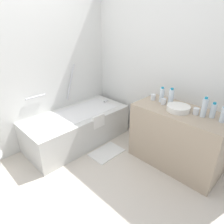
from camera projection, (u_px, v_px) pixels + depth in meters
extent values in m
plane|color=beige|center=(87.00, 186.00, 2.44)|extent=(3.96, 3.96, 0.00)
cube|color=silver|center=(23.00, 71.00, 2.78)|extent=(3.36, 0.10, 2.46)
cube|color=silver|center=(164.00, 69.00, 2.89)|extent=(0.10, 3.02, 2.46)
cube|color=silver|center=(78.00, 127.00, 3.27)|extent=(1.68, 0.78, 0.51)
cube|color=white|center=(77.00, 116.00, 3.18)|extent=(1.38, 0.56, 0.09)
cylinder|color=silver|center=(106.00, 101.00, 3.56)|extent=(0.09, 0.03, 0.03)
cylinder|color=silver|center=(71.00, 82.00, 3.32)|extent=(0.22, 0.03, 0.58)
cylinder|color=silver|center=(36.00, 97.00, 2.96)|extent=(0.31, 0.03, 0.03)
cube|color=white|center=(99.00, 121.00, 3.03)|extent=(0.22, 0.03, 0.20)
cube|color=tan|center=(177.00, 138.00, 2.69)|extent=(0.59, 1.20, 0.83)
cylinder|color=white|center=(178.00, 108.00, 2.48)|extent=(0.29, 0.29, 0.07)
cylinder|color=#B2B2B7|center=(185.00, 105.00, 2.61)|extent=(0.02, 0.02, 0.05)
cylinder|color=#B2B2B7|center=(184.00, 104.00, 2.57)|extent=(0.09, 0.02, 0.02)
cylinder|color=#B2B2B7|center=(189.00, 107.00, 2.57)|extent=(0.03, 0.03, 0.04)
cylinder|color=#B2B2B7|center=(181.00, 104.00, 2.65)|extent=(0.03, 0.03, 0.04)
cylinder|color=silver|center=(171.00, 97.00, 2.64)|extent=(0.07, 0.07, 0.21)
cylinder|color=teal|center=(172.00, 89.00, 2.59)|extent=(0.04, 0.04, 0.02)
cylinder|color=silver|center=(213.00, 111.00, 2.30)|extent=(0.07, 0.07, 0.17)
cylinder|color=teal|center=(215.00, 103.00, 2.26)|extent=(0.04, 0.04, 0.02)
cylinder|color=silver|center=(224.00, 115.00, 2.19)|extent=(0.07, 0.07, 0.18)
cylinder|color=silver|center=(162.00, 95.00, 2.74)|extent=(0.07, 0.07, 0.20)
cylinder|color=teal|center=(163.00, 88.00, 2.69)|extent=(0.04, 0.04, 0.02)
cylinder|color=silver|center=(204.00, 108.00, 2.30)|extent=(0.06, 0.06, 0.23)
cylinder|color=teal|center=(206.00, 98.00, 2.25)|extent=(0.04, 0.04, 0.02)
cylinder|color=white|center=(196.00, 111.00, 2.39)|extent=(0.07, 0.07, 0.08)
cylinder|color=white|center=(164.00, 101.00, 2.68)|extent=(0.07, 0.07, 0.08)
cylinder|color=white|center=(153.00, 97.00, 2.83)|extent=(0.07, 0.07, 0.08)
cube|color=white|center=(107.00, 152.00, 3.06)|extent=(0.50, 0.33, 0.01)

